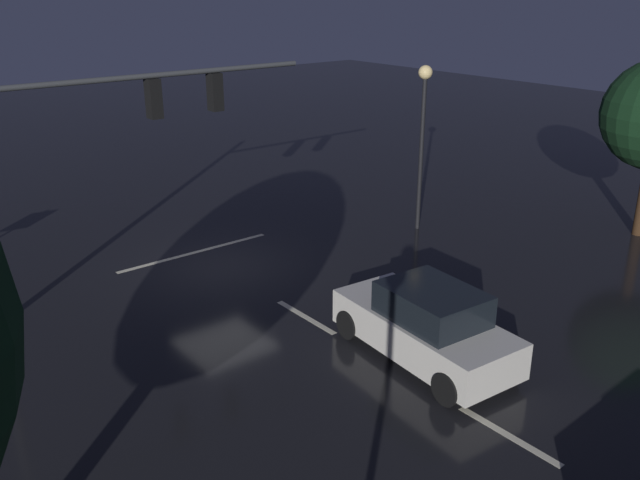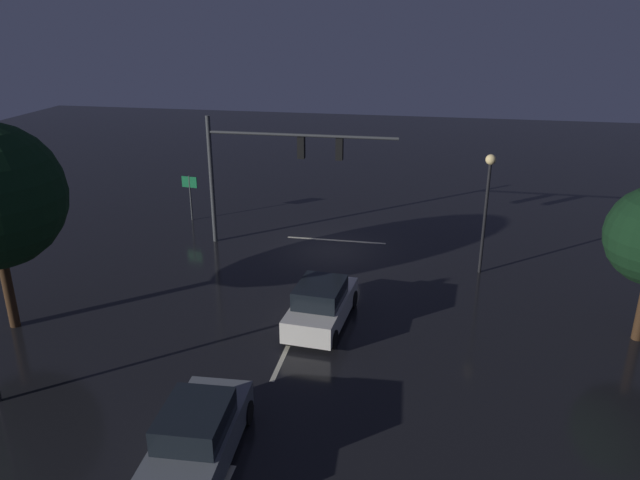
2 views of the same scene
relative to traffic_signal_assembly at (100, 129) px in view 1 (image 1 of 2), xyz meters
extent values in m
plane|color=black|center=(-2.95, 0.31, -4.34)|extent=(80.00, 80.00, 0.00)
cylinder|color=#383A3D|center=(-1.46, 0.01, 1.16)|extent=(8.93, 0.14, 0.14)
cube|color=black|center=(-1.46, 0.01, 0.59)|extent=(0.32, 0.36, 1.00)
sphere|color=black|center=(-1.46, -0.18, 0.91)|extent=(0.20, 0.20, 0.20)
sphere|color=black|center=(-1.46, -0.18, 0.59)|extent=(0.20, 0.20, 0.20)
sphere|color=#19F24C|center=(-1.46, -0.18, 0.27)|extent=(0.20, 0.20, 0.20)
cube|color=black|center=(-3.25, 0.01, 0.59)|extent=(0.32, 0.36, 1.00)
sphere|color=black|center=(-3.25, -0.18, 0.91)|extent=(0.20, 0.20, 0.20)
sphere|color=black|center=(-3.25, -0.18, 0.59)|extent=(0.20, 0.20, 0.20)
sphere|color=#19F24C|center=(-3.25, -0.18, 0.27)|extent=(0.20, 0.20, 0.20)
cube|color=beige|center=(-2.95, 4.31, -4.34)|extent=(0.16, 2.20, 0.01)
cube|color=beige|center=(-2.95, 10.31, -4.34)|extent=(0.16, 2.20, 0.01)
cube|color=beige|center=(-2.95, -1.19, -4.34)|extent=(5.00, 0.16, 0.01)
cube|color=silver|center=(-3.80, 7.41, -3.72)|extent=(2.15, 4.43, 0.80)
cube|color=black|center=(-3.78, 7.61, -2.98)|extent=(1.77, 2.22, 0.68)
cylinder|color=black|center=(-3.09, 5.74, -4.00)|extent=(0.27, 0.70, 0.68)
cylinder|color=black|center=(-4.76, 5.88, -4.00)|extent=(0.27, 0.70, 0.68)
cylinder|color=black|center=(-2.83, 8.93, -4.00)|extent=(0.27, 0.70, 0.68)
cylinder|color=black|center=(-4.50, 9.07, -4.00)|extent=(0.27, 0.70, 0.68)
sphere|color=#F9EFC6|center=(-3.32, 5.24, -3.67)|extent=(0.20, 0.20, 0.20)
sphere|color=#F9EFC6|center=(-4.62, 5.35, -3.67)|extent=(0.20, 0.20, 0.20)
cylinder|color=black|center=(-9.82, 1.52, -1.89)|extent=(0.14, 0.14, 4.91)
sphere|color=#F9D88C|center=(-9.82, 1.52, 0.75)|extent=(0.44, 0.44, 0.44)
camera|label=1|loc=(6.18, 16.19, 3.35)|focal=38.34mm
camera|label=2|loc=(-7.44, 27.03, 6.62)|focal=34.10mm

